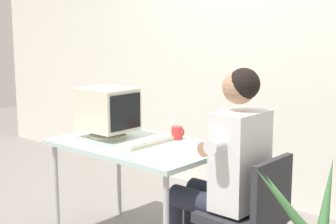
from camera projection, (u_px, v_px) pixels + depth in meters
name	position (u px, v px, depth m)	size (l,w,h in m)	color
wall_back	(282.00, 30.00, 4.17)	(8.00, 0.10, 3.00)	silver
desk	(138.00, 151.00, 3.47)	(1.19, 0.74, 0.74)	#B7B7BC
crt_monitor	(108.00, 110.00, 3.61)	(0.38, 0.32, 0.36)	beige
keyboard	(147.00, 142.00, 3.44)	(0.15, 0.45, 0.03)	beige
office_chair	(250.00, 212.00, 2.93)	(0.43, 0.43, 0.81)	#4C4C51
person_seated	(225.00, 168.00, 3.01)	(0.72, 0.55, 1.31)	silver
desk_mug	(177.00, 133.00, 3.58)	(0.08, 0.09, 0.09)	red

